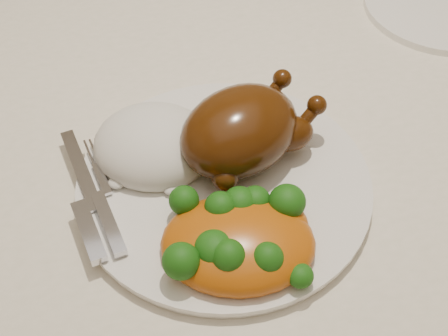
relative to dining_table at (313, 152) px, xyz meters
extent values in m
cube|color=brown|center=(0.00, 0.00, 0.07)|extent=(1.60, 0.90, 0.04)
cube|color=white|center=(0.00, 0.00, 0.10)|extent=(1.72, 1.02, 0.01)
cylinder|color=white|center=(-0.15, -0.11, 0.11)|extent=(0.36, 0.36, 0.01)
cylinder|color=white|center=(0.22, 0.12, 0.11)|extent=(0.25, 0.25, 0.01)
ellipsoid|color=#482107|center=(-0.13, -0.09, 0.15)|extent=(0.16, 0.14, 0.08)
ellipsoid|color=#482107|center=(-0.13, -0.09, 0.17)|extent=(0.08, 0.07, 0.03)
ellipsoid|color=#482107|center=(-0.07, -0.09, 0.14)|extent=(0.05, 0.04, 0.04)
sphere|color=#482107|center=(-0.04, -0.08, 0.16)|extent=(0.02, 0.02, 0.02)
ellipsoid|color=#482107|center=(-0.10, -0.04, 0.14)|extent=(0.05, 0.04, 0.04)
sphere|color=#482107|center=(-0.06, -0.03, 0.16)|extent=(0.02, 0.02, 0.02)
sphere|color=#482107|center=(-0.15, -0.13, 0.14)|extent=(0.03, 0.03, 0.03)
sphere|color=#482107|center=(-0.18, -0.08, 0.14)|extent=(0.03, 0.03, 0.03)
ellipsoid|color=white|center=(-0.21, -0.06, 0.13)|extent=(0.16, 0.15, 0.07)
ellipsoid|color=#C0500C|center=(-0.16, -0.20, 0.13)|extent=(0.16, 0.14, 0.05)
ellipsoid|color=#C0500C|center=(-0.12, -0.19, 0.13)|extent=(0.06, 0.06, 0.03)
ellipsoid|color=#18400A|center=(-0.10, -0.17, 0.14)|extent=(0.04, 0.04, 0.03)
ellipsoid|color=#18400A|center=(-0.21, -0.21, 0.14)|extent=(0.03, 0.03, 0.03)
ellipsoid|color=#18400A|center=(-0.11, -0.25, 0.13)|extent=(0.02, 0.02, 0.02)
ellipsoid|color=#18400A|center=(-0.17, -0.22, 0.14)|extent=(0.03, 0.03, 0.03)
ellipsoid|color=#18400A|center=(-0.18, -0.21, 0.14)|extent=(0.04, 0.04, 0.03)
ellipsoid|color=#18400A|center=(-0.14, -0.16, 0.14)|extent=(0.03, 0.03, 0.03)
ellipsoid|color=#18400A|center=(-0.16, -0.17, 0.14)|extent=(0.03, 0.03, 0.03)
ellipsoid|color=#18400A|center=(-0.19, -0.15, 0.14)|extent=(0.03, 0.03, 0.03)
ellipsoid|color=#18400A|center=(-0.13, -0.16, 0.14)|extent=(0.03, 0.03, 0.03)
ellipsoid|color=#18400A|center=(-0.14, -0.23, 0.13)|extent=(0.03, 0.03, 0.03)
ellipsoid|color=#18400A|center=(-0.14, -0.23, 0.14)|extent=(0.03, 0.03, 0.03)
cube|color=silver|center=(-0.29, -0.07, 0.12)|extent=(0.03, 0.12, 0.00)
cube|color=silver|center=(-0.29, -0.15, 0.12)|extent=(0.03, 0.07, 0.01)
cube|color=silver|center=(-0.27, -0.14, 0.12)|extent=(0.03, 0.08, 0.01)
cube|color=silver|center=(-0.27, -0.07, 0.12)|extent=(0.03, 0.08, 0.00)
camera|label=1|loc=(-0.25, -0.51, 0.59)|focal=50.00mm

